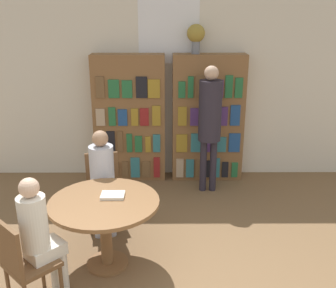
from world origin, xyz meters
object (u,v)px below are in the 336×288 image
Objects in this scene: bookshelf_right at (208,119)px; seated_reader_left at (102,175)px; bookshelf_left at (130,119)px; librarian_standing at (210,116)px; chair_near_camera at (23,261)px; seated_reader_right at (40,233)px; flower_vase at (196,35)px; chair_left_side at (103,186)px; reading_table at (105,213)px.

bookshelf_right is 1.55× the size of seated_reader_left.
bookshelf_left is 1.30m from librarian_standing.
chair_near_camera is (-0.68, -2.96, -0.47)m from bookshelf_left.
librarian_standing reaches higher than chair_near_camera.
seated_reader_right is at bearing -121.98° from bookshelf_right.
flower_vase reaches higher than librarian_standing.
chair_near_camera is 1.46m from seated_reader_left.
seated_reader_left is (-1.19, -1.61, -1.49)m from flower_vase.
chair_left_side is 0.49× the size of librarian_standing.
chair_near_camera is 3.16m from librarian_standing.
seated_reader_left is (0.49, 1.36, 0.22)m from chair_near_camera.
bookshelf_left reaches higher than chair_left_side.
chair_near_camera is at bearing -133.86° from reading_table.
seated_reader_left is at bearing -141.18° from librarian_standing.
flower_vase is at bearing -136.51° from seated_reader_left.
flower_vase is 0.23× the size of librarian_standing.
librarian_standing reaches higher than reading_table.
seated_reader_left is at bearing 117.16° from seated_reader_right.
seated_reader_right is at bearing -118.73° from flower_vase.
bookshelf_right is at bearing 101.88° from seated_reader_right.
bookshelf_right is at bearing -1.38° from flower_vase.
bookshelf_left is 1.75× the size of reading_table.
bookshelf_right is 0.53m from librarian_standing.
chair_near_camera is 1.60m from chair_left_side.
bookshelf_right is 2.16× the size of chair_left_side.
chair_near_camera is at bearing -90.00° from seated_reader_right.
reading_table is 1.24× the size of chair_near_camera.
seated_reader_right is (-1.77, -2.83, -0.27)m from bookshelf_right.
reading_table is 0.90× the size of seated_reader_right.
seated_reader_right is (-0.37, -1.22, -0.03)m from seated_reader_left.
chair_near_camera is (-0.62, -0.65, -0.11)m from reading_table.
chair_left_side is 0.72× the size of seated_reader_left.
chair_left_side is at bearing 117.00° from chair_near_camera.
bookshelf_left is 1.00× the size of bookshelf_right.
seated_reader_left reaches higher than chair_left_side.
bookshelf_right reaches higher than seated_reader_left.
seated_reader_right reaches higher than chair_left_side.
chair_near_camera and chair_left_side have the same top height.
flower_vase is 0.34× the size of seated_reader_right.
chair_near_camera is 0.27m from seated_reader_right.
bookshelf_left is 2.16× the size of chair_near_camera.
bookshelf_left is at bearing -106.85° from seated_reader_left.
librarian_standing is (1.18, -0.50, 0.18)m from bookshelf_left.
chair_near_camera is at bearing -122.60° from bookshelf_right.
seated_reader_left is at bearing -126.38° from flower_vase.
librarian_standing reaches higher than chair_left_side.
flower_vase is at bearing 178.62° from bookshelf_right.
reading_table is at bearing 90.00° from chair_near_camera.
flower_vase reaches higher than reading_table.
flower_vase is 3.82m from chair_near_camera.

